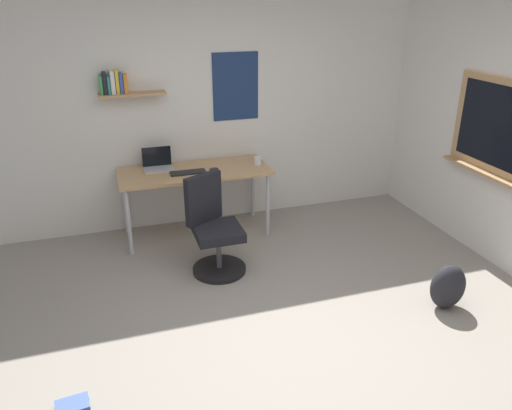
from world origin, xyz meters
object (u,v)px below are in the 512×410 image
desk (194,176)px  keyboard (188,172)px  office_chair (214,231)px  backpack (448,287)px  computer_mouse (214,169)px  laptop (158,164)px  coffee_mug (258,161)px  book_stack_on_floor (72,407)px

desk → keyboard: size_ratio=4.36×
desk → office_chair: size_ratio=1.70×
backpack → computer_mouse: bearing=128.1°
keyboard → backpack: size_ratio=0.91×
laptop → coffee_mug: size_ratio=3.37×
laptop → coffee_mug: (1.07, -0.19, -0.01)m
laptop → book_stack_on_floor: 2.76m
desk → laptop: laptop is taller
desk → keyboard: keyboard is taller
desk → laptop: size_ratio=5.20×
desk → computer_mouse: computer_mouse is taller
laptop → book_stack_on_floor: (-0.94, -2.47, -0.78)m
office_chair → backpack: bearing=-35.4°
desk → book_stack_on_floor: 2.74m
backpack → book_stack_on_floor: size_ratio=1.76×
backpack → laptop: bearing=133.5°
laptop → coffee_mug: laptop is taller
office_chair → laptop: 1.13m
coffee_mug → backpack: (1.05, -2.03, -0.60)m
office_chair → computer_mouse: office_chair is taller
keyboard → computer_mouse: 0.28m
backpack → office_chair: bearing=144.6°
office_chair → computer_mouse: (0.19, 0.74, 0.36)m
laptop → keyboard: size_ratio=0.84×
office_chair → coffee_mug: bearing=48.6°
book_stack_on_floor → backpack: bearing=4.6°
backpack → book_stack_on_floor: (-3.06, -0.24, -0.17)m
desk → backpack: (1.75, -2.07, -0.48)m
desk → computer_mouse: (0.20, -0.08, 0.09)m
desk → computer_mouse: bearing=-23.0°
keyboard → computer_mouse: bearing=0.0°
keyboard → laptop: bearing=139.3°
keyboard → computer_mouse: size_ratio=3.56×
coffee_mug → book_stack_on_floor: 3.14m
desk → laptop: 0.41m
keyboard → computer_mouse: computer_mouse is taller
keyboard → coffee_mug: (0.79, 0.05, 0.04)m
desk → office_chair: office_chair is taller
desk → backpack: desk is taller
office_chair → coffee_mug: 1.13m
computer_mouse → coffee_mug: coffee_mug is taller
computer_mouse → book_stack_on_floor: computer_mouse is taller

